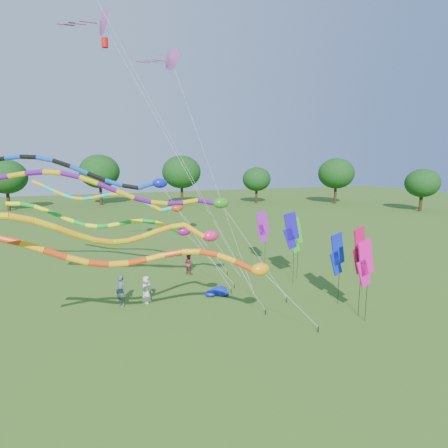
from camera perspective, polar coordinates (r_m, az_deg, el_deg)
name	(u,v)px	position (r m, az deg, el deg)	size (l,w,h in m)	color
ground	(244,334)	(18.61, 3.05, -16.37)	(160.00, 160.00, 0.00)	#2C5717
tree_ring	(263,222)	(15.24, 5.94, 0.34)	(121.10, 119.40, 9.66)	#382314
tube_kite_red	(167,259)	(16.20, -8.67, -5.35)	(13.81, 2.04, 6.11)	black
tube_kite_orange	(132,232)	(15.64, -13.85, -1.19)	(13.07, 3.16, 7.08)	black
tube_kite_purple	(134,192)	(19.78, -13.61, 4.72)	(15.27, 3.67, 8.33)	black
tube_kite_blue	(71,171)	(23.20, -22.25, 7.44)	(15.91, 5.83, 9.26)	black
tube_kite_cyan	(123,200)	(26.81, -15.12, 3.51)	(12.32, 5.25, 7.24)	black
tube_kite_green	(123,223)	(23.13, -15.07, 0.14)	(12.60, 2.96, 6.40)	black
delta_kite_high_a	(102,21)	(23.87, -18.12, 27.28)	(9.92, 4.38, 17.45)	black
delta_kite_high_c	(171,59)	(26.82, -8.12, 23.67)	(5.51, 7.07, 15.99)	black
banner_pole_magenta_b	(359,250)	(20.37, 19.95, -3.79)	(1.14, 0.38, 4.89)	black
banner_pole_blue_a	(337,254)	(21.88, 16.87, -4.44)	(1.16, 0.27, 4.24)	black
banner_pole_blue_b	(291,231)	(24.80, 10.19, -1.05)	(1.16, 0.23, 4.87)	black
banner_pole_green	(295,235)	(26.19, 10.77, -1.73)	(1.16, 0.20, 4.30)	black
banner_pole_violet	(262,227)	(29.19, 5.88, -0.46)	(1.16, 0.25, 4.29)	black
banner_pole_magenta_a	(365,263)	(20.01, 20.69, -5.64)	(1.16, 0.13, 4.35)	black
blue_nylon_heap	(214,292)	(23.18, -1.53, -10.36)	(1.41, 1.62, 0.49)	#0D1EB4
person_a	(147,289)	(22.38, -11.73, -9.74)	(0.78, 0.51, 1.59)	beige
person_b	(121,291)	(22.12, -15.45, -9.80)	(0.67, 0.44, 1.83)	#404A5A
person_c	(189,264)	(27.28, -5.41, -6.06)	(0.74, 0.58, 1.53)	maroon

